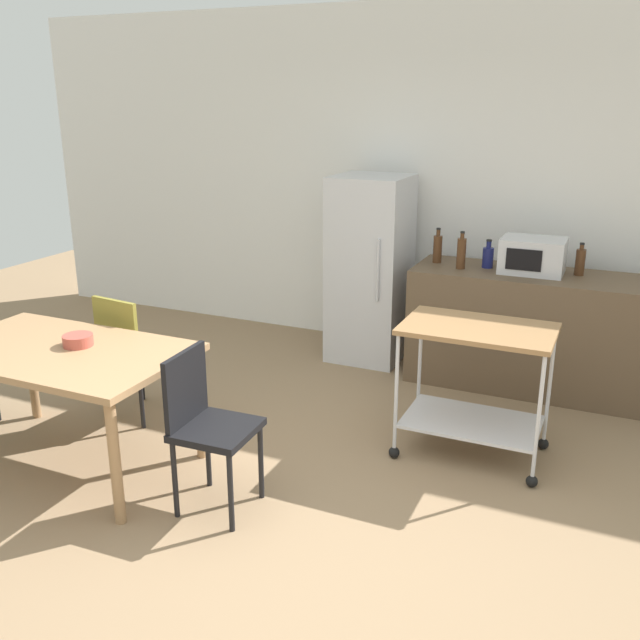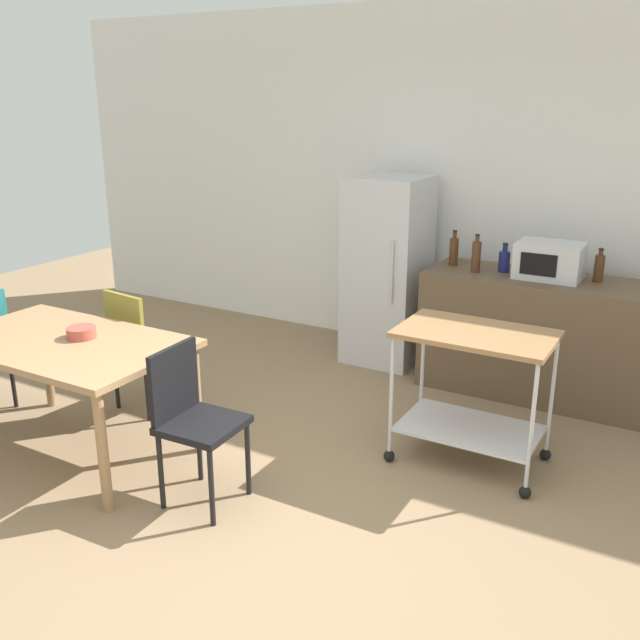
{
  "view_description": "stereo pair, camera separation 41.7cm",
  "coord_description": "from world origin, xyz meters",
  "px_view_note": "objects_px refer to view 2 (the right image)",
  "views": [
    {
      "loc": [
        1.41,
        -2.68,
        2.18
      ],
      "look_at": [
        -0.34,
        1.2,
        0.8
      ],
      "focal_mm": 39.3,
      "sensor_mm": 36.0,
      "label": 1
    },
    {
      "loc": [
        1.78,
        -2.49,
        2.18
      ],
      "look_at": [
        -0.34,
        1.2,
        0.8
      ],
      "focal_mm": 39.3,
      "sensor_mm": 36.0,
      "label": 2
    }
  ],
  "objects_px": {
    "chair_black": "(193,414)",
    "kitchen_cart": "(473,375)",
    "chair_olive": "(140,341)",
    "dining_table": "(65,352)",
    "bottle_olive_oil": "(454,251)",
    "microwave": "(550,260)",
    "bottle_wine": "(504,261)",
    "refrigerator": "(387,271)",
    "bottle_sparkling_water": "(599,268)",
    "fruit_bowl": "(81,332)",
    "bottle_soda": "(476,256)"
  },
  "relations": [
    {
      "from": "kitchen_cart",
      "to": "fruit_bowl",
      "type": "height_order",
      "value": "kitchen_cart"
    },
    {
      "from": "chair_olive",
      "to": "bottle_olive_oil",
      "type": "bearing_deg",
      "value": -126.35
    },
    {
      "from": "refrigerator",
      "to": "chair_olive",
      "type": "bearing_deg",
      "value": -120.84
    },
    {
      "from": "bottle_wine",
      "to": "bottle_sparkling_water",
      "type": "bearing_deg",
      "value": 3.91
    },
    {
      "from": "chair_olive",
      "to": "refrigerator",
      "type": "distance_m",
      "value": 2.11
    },
    {
      "from": "bottle_wine",
      "to": "fruit_bowl",
      "type": "bearing_deg",
      "value": -129.65
    },
    {
      "from": "bottle_soda",
      "to": "microwave",
      "type": "height_order",
      "value": "bottle_soda"
    },
    {
      "from": "kitchen_cart",
      "to": "bottle_sparkling_water",
      "type": "height_order",
      "value": "bottle_sparkling_water"
    },
    {
      "from": "chair_black",
      "to": "bottle_sparkling_water",
      "type": "bearing_deg",
      "value": -35.14
    },
    {
      "from": "dining_table",
      "to": "kitchen_cart",
      "type": "xyz_separation_m",
      "value": [
        2.22,
        1.12,
        -0.1
      ]
    },
    {
      "from": "dining_table",
      "to": "kitchen_cart",
      "type": "bearing_deg",
      "value": 26.83
    },
    {
      "from": "bottle_olive_oil",
      "to": "bottle_sparkling_water",
      "type": "bearing_deg",
      "value": 1.86
    },
    {
      "from": "bottle_wine",
      "to": "fruit_bowl",
      "type": "relative_size",
      "value": 1.23
    },
    {
      "from": "kitchen_cart",
      "to": "bottle_soda",
      "type": "xyz_separation_m",
      "value": [
        -0.4,
        1.19,
        0.45
      ]
    },
    {
      "from": "bottle_wine",
      "to": "fruit_bowl",
      "type": "distance_m",
      "value": 3.05
    },
    {
      "from": "chair_olive",
      "to": "microwave",
      "type": "bearing_deg",
      "value": -137.22
    },
    {
      "from": "chair_olive",
      "to": "kitchen_cart",
      "type": "distance_m",
      "value": 2.31
    },
    {
      "from": "bottle_soda",
      "to": "microwave",
      "type": "relative_size",
      "value": 0.62
    },
    {
      "from": "bottle_olive_oil",
      "to": "kitchen_cart",
      "type": "bearing_deg",
      "value": -64.99
    },
    {
      "from": "chair_black",
      "to": "microwave",
      "type": "bearing_deg",
      "value": -30.15
    },
    {
      "from": "bottle_olive_oil",
      "to": "bottle_sparkling_water",
      "type": "xyz_separation_m",
      "value": [
        1.06,
        0.03,
        -0.01
      ]
    },
    {
      "from": "chair_black",
      "to": "refrigerator",
      "type": "relative_size",
      "value": 0.57
    },
    {
      "from": "kitchen_cart",
      "to": "bottle_sparkling_water",
      "type": "bearing_deg",
      "value": 71.61
    },
    {
      "from": "dining_table",
      "to": "bottle_soda",
      "type": "distance_m",
      "value": 2.97
    },
    {
      "from": "chair_black",
      "to": "dining_table",
      "type": "bearing_deg",
      "value": 85.32
    },
    {
      "from": "chair_black",
      "to": "microwave",
      "type": "distance_m",
      "value": 2.83
    },
    {
      "from": "chair_black",
      "to": "bottle_wine",
      "type": "height_order",
      "value": "bottle_wine"
    },
    {
      "from": "dining_table",
      "to": "kitchen_cart",
      "type": "distance_m",
      "value": 2.49
    },
    {
      "from": "chair_black",
      "to": "bottle_wine",
      "type": "bearing_deg",
      "value": -23.59
    },
    {
      "from": "chair_black",
      "to": "kitchen_cart",
      "type": "distance_m",
      "value": 1.67
    },
    {
      "from": "bottle_wine",
      "to": "refrigerator",
      "type": "bearing_deg",
      "value": 176.63
    },
    {
      "from": "chair_black",
      "to": "chair_olive",
      "type": "xyz_separation_m",
      "value": [
        -1.08,
        0.73,
        0.0
      ]
    },
    {
      "from": "chair_black",
      "to": "fruit_bowl",
      "type": "distance_m",
      "value": 1.01
    },
    {
      "from": "chair_olive",
      "to": "refrigerator",
      "type": "bearing_deg",
      "value": -113.85
    },
    {
      "from": "bottle_olive_oil",
      "to": "dining_table",
      "type": "bearing_deg",
      "value": -123.31
    },
    {
      "from": "dining_table",
      "to": "kitchen_cart",
      "type": "height_order",
      "value": "kitchen_cart"
    },
    {
      "from": "chair_olive",
      "to": "chair_black",
      "type": "bearing_deg",
      "value": 152.91
    },
    {
      "from": "bottle_wine",
      "to": "microwave",
      "type": "distance_m",
      "value": 0.34
    },
    {
      "from": "dining_table",
      "to": "bottle_wine",
      "type": "bearing_deg",
      "value": 50.49
    },
    {
      "from": "bottle_wine",
      "to": "bottle_sparkling_water",
      "type": "xyz_separation_m",
      "value": [
        0.66,
        0.05,
        0.02
      ]
    },
    {
      "from": "chair_black",
      "to": "bottle_soda",
      "type": "bearing_deg",
      "value": -20.65
    },
    {
      "from": "chair_olive",
      "to": "bottle_wine",
      "type": "height_order",
      "value": "bottle_wine"
    },
    {
      "from": "microwave",
      "to": "bottle_sparkling_water",
      "type": "relative_size",
      "value": 1.9
    },
    {
      "from": "chair_olive",
      "to": "bottle_sparkling_water",
      "type": "bearing_deg",
      "value": -139.68
    },
    {
      "from": "chair_black",
      "to": "chair_olive",
      "type": "height_order",
      "value": "same"
    },
    {
      "from": "microwave",
      "to": "fruit_bowl",
      "type": "height_order",
      "value": "microwave"
    },
    {
      "from": "bottle_soda",
      "to": "chair_black",
      "type": "bearing_deg",
      "value": -108.54
    },
    {
      "from": "bottle_soda",
      "to": "bottle_wine",
      "type": "distance_m",
      "value": 0.22
    },
    {
      "from": "bottle_olive_oil",
      "to": "microwave",
      "type": "bearing_deg",
      "value": -2.54
    },
    {
      "from": "chair_olive",
      "to": "bottle_sparkling_water",
      "type": "relative_size",
      "value": 3.68
    }
  ]
}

